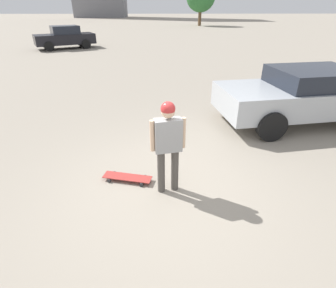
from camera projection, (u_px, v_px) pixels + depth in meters
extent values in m
plane|color=gray|center=(168.00, 189.00, 4.53)|extent=(220.00, 220.00, 0.00)
cylinder|color=#4C4742|center=(161.00, 172.00, 4.33)|extent=(0.12, 0.12, 0.78)
cylinder|color=#4C4742|center=(175.00, 170.00, 4.37)|extent=(0.12, 0.12, 0.78)
cube|color=#999999|center=(168.00, 135.00, 4.04)|extent=(0.45, 0.28, 0.54)
cylinder|color=beige|center=(152.00, 136.00, 3.99)|extent=(0.07, 0.07, 0.51)
cylinder|color=beige|center=(183.00, 133.00, 4.08)|extent=(0.07, 0.07, 0.51)
sphere|color=beige|center=(168.00, 111.00, 3.86)|extent=(0.21, 0.21, 0.21)
sphere|color=red|center=(168.00, 109.00, 3.84)|extent=(0.22, 0.22, 0.22)
cube|color=#A5332D|center=(127.00, 177.00, 4.74)|extent=(0.91, 0.43, 0.01)
cylinder|color=#262628|center=(109.00, 181.00, 4.70)|extent=(0.07, 0.04, 0.07)
cylinder|color=#262628|center=(115.00, 173.00, 4.92)|extent=(0.07, 0.04, 0.07)
cylinder|color=#262628|center=(141.00, 185.00, 4.59)|extent=(0.07, 0.04, 0.07)
cylinder|color=#262628|center=(145.00, 177.00, 4.81)|extent=(0.07, 0.04, 0.07)
cube|color=#ADB2B7|center=(306.00, 98.00, 6.88)|extent=(4.80, 2.43, 0.64)
cube|color=#1E232D|center=(315.00, 77.00, 6.65)|extent=(2.27, 1.90, 0.43)
cylinder|color=black|center=(272.00, 126.00, 6.03)|extent=(0.73, 0.30, 0.70)
cylinder|color=black|center=(239.00, 101.00, 7.61)|extent=(0.73, 0.30, 0.70)
cylinder|color=black|center=(327.00, 96.00, 8.04)|extent=(0.73, 0.30, 0.70)
cube|color=black|center=(65.00, 39.00, 19.09)|extent=(4.43, 3.45, 0.68)
cube|color=#1E232D|center=(65.00, 30.00, 18.85)|extent=(2.36, 2.23, 0.55)
cylinder|color=black|center=(49.00, 47.00, 18.03)|extent=(0.65, 0.47, 0.63)
cylinder|color=black|center=(46.00, 44.00, 19.34)|extent=(0.65, 0.47, 0.63)
cylinder|color=black|center=(86.00, 44.00, 19.16)|extent=(0.65, 0.47, 0.63)
cylinder|color=black|center=(81.00, 42.00, 20.47)|extent=(0.65, 0.47, 0.63)
cylinder|color=brown|center=(200.00, 17.00, 40.56)|extent=(0.48, 0.48, 2.51)
cone|color=orange|center=(235.00, 106.00, 7.50)|extent=(0.36, 0.36, 0.52)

